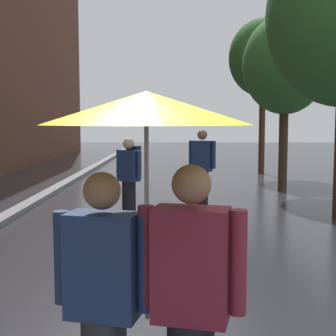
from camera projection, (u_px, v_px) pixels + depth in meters
kerb_strip at (55, 190)px, 12.88m from camera, size 0.30×36.00×0.12m
street_tree_2 at (285, 65)px, 12.95m from camera, size 2.29×2.29×4.75m
street_tree_3 at (263, 58)px, 17.12m from camera, size 2.46×2.46×5.54m
couple_under_umbrella at (147, 217)px, 2.60m from camera, size 1.13×1.13×2.05m
pedestrian_walking_midground at (129, 177)px, 8.99m from camera, size 0.50×0.45×1.59m
pedestrian_walking_far at (202, 168)px, 10.03m from camera, size 0.55×0.42×1.72m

